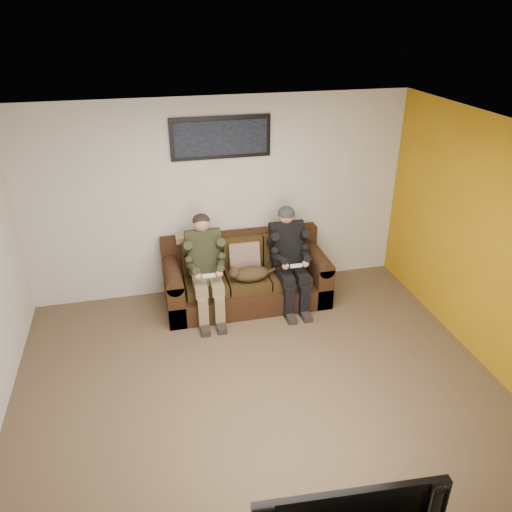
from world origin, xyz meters
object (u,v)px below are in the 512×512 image
object	(u,v)px
sofa	(245,277)
person_left	(205,262)
television	(342,512)
person_right	(289,252)
framed_poster	(221,138)
cat	(249,274)

from	to	relation	value
sofa	person_left	xyz separation A→B (m)	(-0.54, -0.18, 0.39)
sofa	television	world-z (taller)	television
person_left	person_right	size ratio (longest dim) A/B	0.99
person_right	framed_poster	distance (m)	1.67
person_left	framed_poster	xyz separation A→B (m)	(0.34, 0.57, 1.39)
sofa	person_right	bearing A→B (deg)	-17.95
framed_poster	television	bearing A→B (deg)	-89.99
person_right	person_left	bearing A→B (deg)	-179.98
framed_poster	cat	bearing A→B (deg)	-72.77
sofa	person_right	world-z (taller)	person_right
person_right	television	bearing A→B (deg)	-101.63
sofa	television	size ratio (longest dim) A/B	1.77
cat	television	size ratio (longest dim) A/B	0.55
cat	person_left	bearing A→B (deg)	171.07
person_left	person_right	bearing A→B (deg)	0.02
person_left	person_right	distance (m)	1.08
person_left	sofa	bearing A→B (deg)	17.99
sofa	person_right	xyz separation A→B (m)	(0.54, -0.18, 0.39)
cat	sofa	bearing A→B (deg)	90.48
sofa	cat	bearing A→B (deg)	-89.52
person_right	framed_poster	bearing A→B (deg)	142.64
cat	person_right	bearing A→B (deg)	9.04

